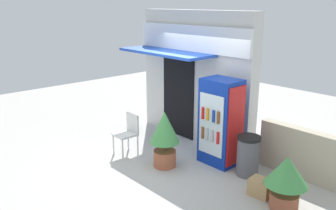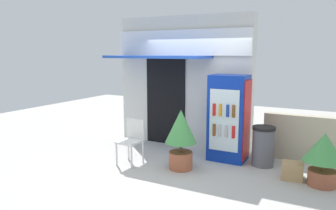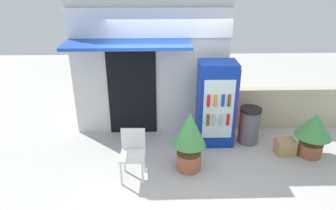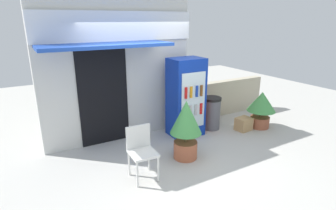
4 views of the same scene
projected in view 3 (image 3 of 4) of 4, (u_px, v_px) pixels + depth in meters
ground at (173, 165)px, 5.90m from camera, size 16.00×16.00×0.00m
storefront_building at (149, 63)px, 6.56m from camera, size 3.29×1.19×3.03m
drink_cooler at (216, 104)px, 6.32m from camera, size 0.76×0.62×1.76m
plastic_chair at (133, 150)px, 5.41m from camera, size 0.44×0.46×0.88m
potted_plant_near_shop at (189, 137)px, 5.52m from camera, size 0.60×0.60×1.15m
potted_plant_curbside at (314, 130)px, 5.99m from camera, size 0.68×0.68×0.90m
trash_bin at (249, 125)px, 6.51m from camera, size 0.44×0.44×0.78m
stone_boundary_wall at (288, 108)px, 7.13m from camera, size 2.37×0.22×0.95m
cardboard_box at (285, 147)px, 6.20m from camera, size 0.39×0.32×0.31m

